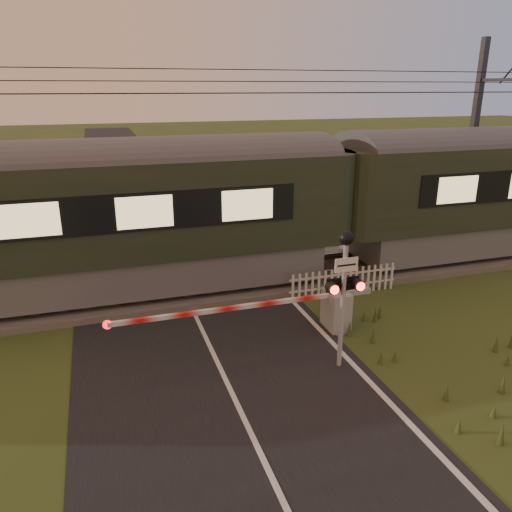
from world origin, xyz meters
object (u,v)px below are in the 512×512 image
object	(u,v)px
boom_gate	(324,309)
crossing_signal	(344,276)
train	(335,201)
picket_fence	(344,282)
catenary_mast	(474,138)

from	to	relation	value
boom_gate	crossing_signal	distance (m)	2.26
train	picket_fence	bearing A→B (deg)	-106.00
picket_fence	boom_gate	bearing A→B (deg)	-128.97
train	boom_gate	size ratio (longest dim) A/B	6.90
crossing_signal	boom_gate	bearing A→B (deg)	76.18
boom_gate	picket_fence	distance (m)	2.34
catenary_mast	crossing_signal	bearing A→B (deg)	-140.79
train	boom_gate	xyz separation A→B (m)	(-2.01, -3.71, -1.77)
crossing_signal	catenary_mast	size ratio (longest dim) A/B	0.41
boom_gate	picket_fence	world-z (taller)	boom_gate
train	crossing_signal	size ratio (longest dim) A/B	14.61
picket_fence	catenary_mast	size ratio (longest dim) A/B	0.45
boom_gate	crossing_signal	bearing A→B (deg)	-103.82
train	picket_fence	world-z (taller)	train
catenary_mast	boom_gate	bearing A→B (deg)	-146.21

